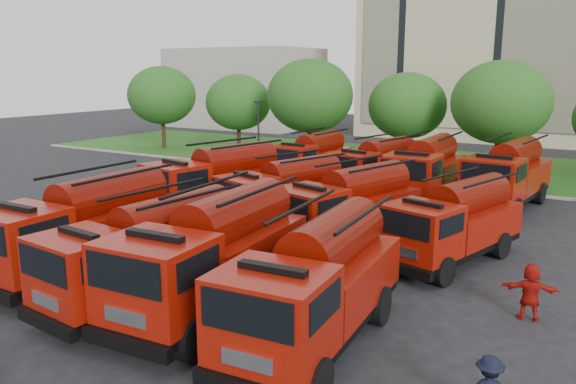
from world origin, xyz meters
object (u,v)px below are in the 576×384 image
fire_truck_9 (377,167)px  fire_truck_11 (508,175)px  fire_truck_0 (85,227)px  fire_truck_6 (349,206)px  fire_truck_5 (285,193)px  fire_truck_4 (218,181)px  firefighter_0 (187,338)px  firefighter_2 (338,336)px  fire_truck_3 (317,283)px  fire_truck_8 (312,158)px  fire_truck_2 (214,254)px  firefighter_4 (211,286)px  fire_truck_7 (455,222)px  firefighter_5 (528,319)px  fire_truck_1 (149,252)px  fire_truck_10 (425,171)px

fire_truck_9 → fire_truck_11: size_ratio=0.92×
fire_truck_0 → fire_truck_6: 10.56m
fire_truck_5 → fire_truck_6: fire_truck_6 is taller
fire_truck_4 → fire_truck_5: 3.96m
fire_truck_6 → firefighter_0: 10.31m
fire_truck_11 → firefighter_2: (-1.22, -18.36, -1.81)m
fire_truck_3 → fire_truck_5: 11.95m
fire_truck_8 → fire_truck_11: 12.35m
fire_truck_3 → fire_truck_8: size_ratio=1.07×
fire_truck_2 → fire_truck_9: size_ratio=1.08×
firefighter_4 → firefighter_0: bearing=-179.8°
fire_truck_9 → firefighter_4: fire_truck_9 is taller
fire_truck_7 → fire_truck_11: size_ratio=0.90×
fire_truck_11 → firefighter_4: fire_truck_11 is taller
fire_truck_4 → fire_truck_9: bearing=73.7°
fire_truck_2 → fire_truck_4: (-7.13, 9.39, -0.03)m
fire_truck_9 → firefighter_5: bearing=-40.9°
fire_truck_3 → fire_truck_6: (-3.00, 8.58, -0.06)m
fire_truck_2 → fire_truck_4: size_ratio=0.99×
fire_truck_7 → fire_truck_6: bearing=-164.0°
fire_truck_1 → fire_truck_7: bearing=55.7°
fire_truck_8 → firefighter_5: bearing=-42.2°
fire_truck_0 → fire_truck_10: (7.13, 17.42, 0.05)m
fire_truck_2 → fire_truck_7: bearing=54.4°
fire_truck_4 → fire_truck_9: (4.95, 9.11, -0.16)m
fire_truck_4 → firefighter_2: fire_truck_4 is taller
fire_truck_0 → firefighter_0: size_ratio=4.78×
fire_truck_7 → fire_truck_11: 10.40m
fire_truck_6 → firefighter_0: bearing=-75.7°
fire_truck_3 → fire_truck_9: (-5.89, 18.80, -0.10)m
fire_truck_1 → firefighter_2: size_ratio=4.71×
fire_truck_7 → fire_truck_9: fire_truck_9 is taller
fire_truck_9 → fire_truck_7: bearing=-42.1°
fire_truck_2 → firefighter_2: 4.46m
fire_truck_2 → fire_truck_11: (5.28, 18.73, -0.01)m
fire_truck_2 → firefighter_0: 2.67m
fire_truck_0 → fire_truck_9: fire_truck_0 is taller
firefighter_0 → fire_truck_8: bearing=107.7°
firefighter_4 → firefighter_5: bearing=-102.9°
firefighter_0 → firefighter_2: bearing=30.6°
fire_truck_5 → firefighter_0: (3.66, -11.36, -1.61)m
fire_truck_4 → firefighter_0: bearing=-43.8°
fire_truck_5 → firefighter_4: fire_truck_5 is taller
firefighter_2 → fire_truck_0: bearing=95.4°
fire_truck_2 → fire_truck_6: bearing=81.1°
fire_truck_0 → fire_truck_6: size_ratio=1.01×
fire_truck_0 → fire_truck_10: size_ratio=0.97×
fire_truck_10 → firefighter_0: (-0.62, -19.47, -1.83)m
fire_truck_7 → firefighter_0: (-4.66, -10.23, -1.59)m
fire_truck_6 → fire_truck_7: size_ratio=1.05×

